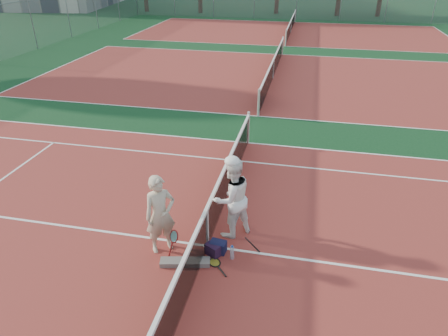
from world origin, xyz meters
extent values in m
plane|color=#0D3317|center=(0.00, 0.00, 0.00)|extent=(130.00, 130.00, 0.00)
cube|color=maroon|center=(0.00, 0.00, 0.00)|extent=(23.77, 10.97, 0.01)
cube|color=maroon|center=(0.00, 13.50, 0.00)|extent=(23.77, 10.97, 0.01)
cube|color=maroon|center=(0.00, 27.00, 0.00)|extent=(23.77, 10.97, 0.01)
imported|color=beige|center=(-0.92, -0.27, 0.89)|extent=(0.77, 0.73, 1.77)
imported|color=white|center=(0.41, 0.58, 0.94)|extent=(1.16, 1.15, 1.89)
cube|color=#111333|center=(0.26, -0.13, 0.13)|extent=(0.36, 0.26, 0.26)
cube|color=black|center=(0.18, -0.24, 0.13)|extent=(0.39, 0.35, 0.26)
cube|color=#635E5A|center=(-0.31, -0.65, 0.05)|extent=(1.05, 0.45, 0.11)
cylinder|color=silver|center=(0.59, -0.28, 0.15)|extent=(0.09, 0.09, 0.30)
camera|label=1|loc=(1.79, -6.61, 5.65)|focal=32.00mm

